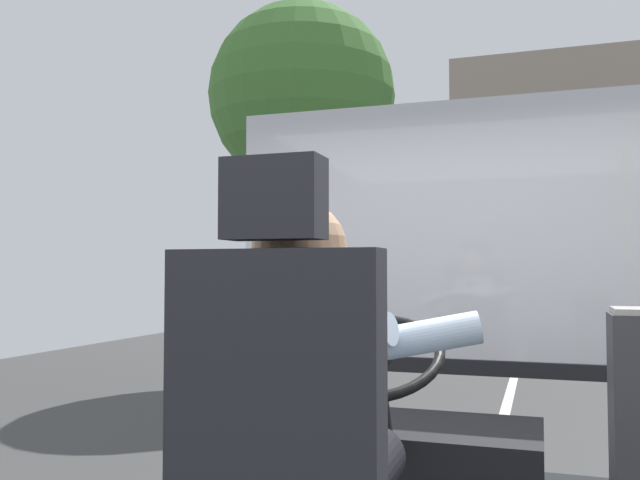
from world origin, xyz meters
The scene contains 5 objects.
ground centered at (0.00, 8.80, -0.02)m, with size 18.00×44.00×0.06m.
bus_driver centered at (-0.13, -0.45, 1.30)m, with size 0.82×0.58×0.78m.
steering_console centered at (-0.13, 0.69, 0.83)m, with size 1.10×1.00×0.86m.
windshield_panel centered at (0.00, 1.62, 1.65)m, with size 2.50×0.08×1.48m.
street_tree centered at (-3.02, 7.42, 4.25)m, with size 2.84×2.84×5.70m.
Camera 1 is at (0.43, -2.00, 1.63)m, focal length 37.26 mm.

